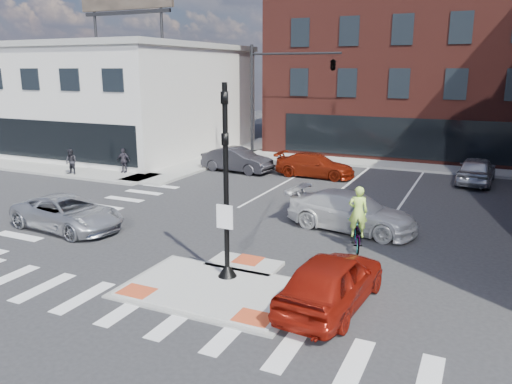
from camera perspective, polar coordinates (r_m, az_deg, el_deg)
The scene contains 18 objects.
ground at distance 15.70m, azimuth -3.98°, elevation -10.48°, with size 120.00×120.00×0.00m, color #28282B.
refuge_island at distance 15.48m, azimuth -4.45°, elevation -10.66°, with size 5.40×4.65×0.13m.
sidewalk_nw at distance 37.10m, azimuth -15.37°, elevation 3.48°, with size 23.50×20.50×0.15m.
sidewalk_n at distance 35.30m, azimuth 18.07°, elevation 2.78°, with size 26.00×3.00×0.15m, color gray.
building_nw at distance 43.57m, azimuth -17.04°, elevation 10.36°, with size 20.40×16.40×14.40m.
building_n at distance 44.67m, azimuth 20.54°, elevation 14.77°, with size 24.40×18.40×15.50m.
building_far_left at distance 65.43m, azimuth 15.65°, elevation 12.12°, with size 10.00×12.00×10.00m, color slate.
signal_pole at distance 15.22m, azimuth -3.41°, elevation -1.82°, with size 0.60×0.60×5.98m.
mast_arm_signal at distance 32.23m, azimuth 6.18°, elevation 13.36°, with size 6.10×2.24×8.00m.
silver_suv at distance 21.99m, azimuth -20.71°, elevation -2.25°, with size 2.31×5.01×1.39m, color #B5B8BD.
red_sedan at distance 14.15m, azimuth 8.67°, elevation -9.95°, with size 1.86×4.63×1.58m, color #9A1A0E.
white_pickup at distance 20.84m, azimuth 10.86°, elevation -2.21°, with size 2.18×5.36×1.56m, color silver.
bg_car_dark at distance 32.15m, azimuth -2.16°, elevation 3.69°, with size 1.64×4.70×1.55m, color #26252A.
bg_car_silver at distance 31.42m, azimuth 23.88°, elevation 2.31°, with size 1.89×4.69×1.60m, color #B4B6BC.
bg_car_red at distance 30.84m, azimuth 6.75°, elevation 3.04°, with size 1.99×4.89×1.42m, color maroon.
cyclist at distance 18.74m, azimuth 11.49°, elevation -4.02°, with size 1.20×2.02×2.37m.
pedestrian_a at distance 32.62m, azimuth -20.37°, elevation 3.25°, with size 0.76×0.59×1.56m, color black.
pedestrian_b at distance 32.23m, azimuth -14.92°, elevation 3.50°, with size 0.89×0.37×1.52m, color #312C36.
Camera 1 is at (7.00, -12.48, 6.48)m, focal length 35.00 mm.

